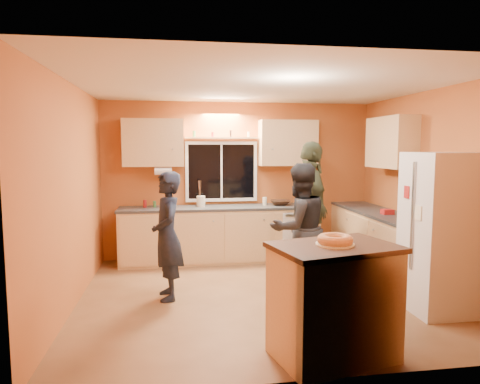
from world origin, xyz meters
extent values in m
plane|color=brown|center=(0.00, 0.00, 0.00)|extent=(4.50, 4.50, 0.00)
cube|color=#AF602C|center=(0.00, 2.00, 1.30)|extent=(4.50, 0.04, 2.60)
cube|color=#AF602C|center=(0.00, -2.00, 1.30)|extent=(4.50, 0.04, 2.60)
cube|color=#AF602C|center=(-2.25, 0.00, 1.30)|extent=(0.04, 4.00, 2.60)
cube|color=#AF602C|center=(2.25, 0.00, 1.30)|extent=(0.04, 4.00, 2.60)
cube|color=white|center=(0.00, 0.00, 2.60)|extent=(4.50, 4.00, 0.02)
cube|color=black|center=(-0.30, 1.99, 1.45)|extent=(1.10, 0.02, 0.90)
cube|color=white|center=(-0.30, 1.97, 1.45)|extent=(1.20, 0.04, 1.00)
cube|color=tan|center=(-1.40, 1.83, 1.92)|extent=(0.95, 0.33, 0.75)
cube|color=tan|center=(0.80, 1.83, 1.92)|extent=(0.95, 0.33, 0.75)
cube|color=tan|center=(2.08, 0.80, 1.92)|extent=(0.33, 1.00, 0.75)
cylinder|color=silver|center=(-1.25, 1.72, 1.48)|extent=(0.27, 0.12, 0.12)
cube|color=tan|center=(-0.35, 1.70, 0.43)|extent=(3.20, 0.60, 0.86)
cube|color=#282B2D|center=(-0.35, 1.70, 0.88)|extent=(3.24, 0.62, 0.04)
cube|color=tan|center=(1.95, 1.70, 0.43)|extent=(0.60, 0.60, 0.86)
cube|color=#282B2D|center=(1.95, 1.70, 0.88)|extent=(0.62, 0.62, 0.04)
cube|color=tan|center=(1.95, 0.50, 0.43)|extent=(0.60, 1.80, 0.86)
cube|color=#282B2D|center=(1.95, 0.50, 0.88)|extent=(0.62, 1.84, 0.04)
cube|color=silver|center=(1.89, -0.80, 0.90)|extent=(0.72, 0.70, 1.80)
cube|color=tan|center=(0.29, -1.66, 0.49)|extent=(1.13, 0.88, 0.98)
cube|color=black|center=(0.29, -1.66, 0.99)|extent=(1.18, 0.93, 0.04)
torus|color=#BF824E|center=(0.29, -1.66, 1.06)|extent=(0.31, 0.31, 0.09)
imported|color=black|center=(-1.17, 0.07, 0.78)|extent=(0.45, 0.62, 1.57)
imported|color=black|center=(0.48, 0.06, 0.83)|extent=(0.96, 0.84, 1.66)
imported|color=#373D27|center=(0.86, 0.77, 0.97)|extent=(0.48, 1.14, 1.94)
imported|color=black|center=(0.66, 1.74, 0.94)|extent=(0.35, 0.35, 0.08)
cylinder|color=#EBE6C5|center=(-0.66, 1.76, 0.99)|extent=(0.14, 0.14, 0.17)
imported|color=gray|center=(2.03, -0.05, 1.05)|extent=(0.33, 0.31, 0.30)
cube|color=maroon|center=(1.93, 0.54, 0.94)|extent=(0.16, 0.13, 0.07)
camera|label=1|loc=(-1.07, -5.12, 1.86)|focal=32.00mm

